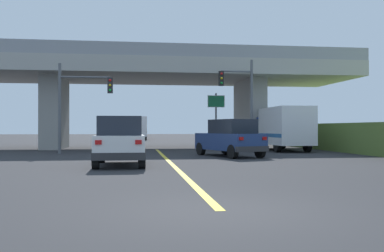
{
  "coord_description": "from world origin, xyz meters",
  "views": [
    {
      "loc": [
        -1.6,
        -7.99,
        1.55
      ],
      "look_at": [
        1.41,
        14.78,
        1.66
      ],
      "focal_mm": 40.84,
      "sensor_mm": 36.0,
      "label": 1
    }
  ],
  "objects_px": {
    "suv_lead": "(120,141)",
    "traffic_signal_farside": "(78,97)",
    "highway_sign": "(216,109)",
    "traffic_signal_nearside": "(241,95)",
    "suv_crossing": "(230,138)",
    "box_truck": "(282,128)",
    "semi_truck_distant": "(138,128)"
  },
  "relations": [
    {
      "from": "suv_lead",
      "to": "traffic_signal_farside",
      "type": "relative_size",
      "value": 0.78
    },
    {
      "from": "suv_lead",
      "to": "highway_sign",
      "type": "distance_m",
      "value": 15.85
    },
    {
      "from": "traffic_signal_nearside",
      "to": "suv_crossing",
      "type": "bearing_deg",
      "value": -111.14
    },
    {
      "from": "box_truck",
      "to": "suv_lead",
      "type": "bearing_deg",
      "value": -134.79
    },
    {
      "from": "box_truck",
      "to": "traffic_signal_farside",
      "type": "distance_m",
      "value": 13.74
    },
    {
      "from": "traffic_signal_nearside",
      "to": "highway_sign",
      "type": "relative_size",
      "value": 1.44
    },
    {
      "from": "highway_sign",
      "to": "traffic_signal_nearside",
      "type": "bearing_deg",
      "value": -79.64
    },
    {
      "from": "suv_crossing",
      "to": "traffic_signal_farside",
      "type": "xyz_separation_m",
      "value": [
        -8.54,
        3.73,
        2.4
      ]
    },
    {
      "from": "suv_lead",
      "to": "semi_truck_distant",
      "type": "relative_size",
      "value": 0.6
    },
    {
      "from": "traffic_signal_farside",
      "to": "highway_sign",
      "type": "relative_size",
      "value": 1.3
    },
    {
      "from": "traffic_signal_nearside",
      "to": "traffic_signal_farside",
      "type": "height_order",
      "value": "traffic_signal_nearside"
    },
    {
      "from": "box_truck",
      "to": "highway_sign",
      "type": "relative_size",
      "value": 1.69
    },
    {
      "from": "suv_crossing",
      "to": "highway_sign",
      "type": "height_order",
      "value": "highway_sign"
    },
    {
      "from": "suv_crossing",
      "to": "traffic_signal_nearside",
      "type": "distance_m",
      "value": 5.66
    },
    {
      "from": "traffic_signal_nearside",
      "to": "highway_sign",
      "type": "distance_m",
      "value": 4.69
    },
    {
      "from": "suv_lead",
      "to": "traffic_signal_nearside",
      "type": "distance_m",
      "value": 12.56
    },
    {
      "from": "box_truck",
      "to": "semi_truck_distant",
      "type": "bearing_deg",
      "value": 107.62
    },
    {
      "from": "traffic_signal_farside",
      "to": "semi_truck_distant",
      "type": "height_order",
      "value": "traffic_signal_farside"
    },
    {
      "from": "suv_lead",
      "to": "traffic_signal_farside",
      "type": "bearing_deg",
      "value": 107.67
    },
    {
      "from": "box_truck",
      "to": "semi_truck_distant",
      "type": "distance_m",
      "value": 31.9
    },
    {
      "from": "highway_sign",
      "to": "semi_truck_distant",
      "type": "bearing_deg",
      "value": 101.93
    },
    {
      "from": "box_truck",
      "to": "traffic_signal_farside",
      "type": "xyz_separation_m",
      "value": [
        -13.47,
        -1.99,
        1.85
      ]
    },
    {
      "from": "suv_crossing",
      "to": "suv_lead",
      "type": "bearing_deg",
      "value": -157.92
    },
    {
      "from": "box_truck",
      "to": "traffic_signal_nearside",
      "type": "height_order",
      "value": "traffic_signal_nearside"
    },
    {
      "from": "traffic_signal_nearside",
      "to": "semi_truck_distant",
      "type": "bearing_deg",
      "value": 101.7
    },
    {
      "from": "suv_lead",
      "to": "suv_crossing",
      "type": "bearing_deg",
      "value": 41.21
    },
    {
      "from": "traffic_signal_farside",
      "to": "suv_crossing",
      "type": "bearing_deg",
      "value": -23.57
    },
    {
      "from": "suv_crossing",
      "to": "traffic_signal_farside",
      "type": "distance_m",
      "value": 9.62
    },
    {
      "from": "traffic_signal_nearside",
      "to": "traffic_signal_farside",
      "type": "relative_size",
      "value": 1.11
    },
    {
      "from": "suv_lead",
      "to": "highway_sign",
      "type": "height_order",
      "value": "highway_sign"
    },
    {
      "from": "suv_crossing",
      "to": "traffic_signal_nearside",
      "type": "xyz_separation_m",
      "value": [
        1.79,
        4.63,
        2.73
      ]
    },
    {
      "from": "highway_sign",
      "to": "semi_truck_distant",
      "type": "xyz_separation_m",
      "value": [
        -5.69,
        26.93,
        -1.38
      ]
    }
  ]
}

